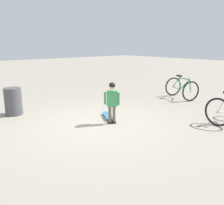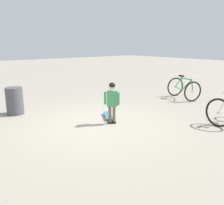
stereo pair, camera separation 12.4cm
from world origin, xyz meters
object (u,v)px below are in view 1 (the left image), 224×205
object	(u,v)px
skateboard	(108,115)
bicycle_near	(182,88)
child_person	(112,98)
trash_bin	(13,101)

from	to	relation	value
skateboard	bicycle_near	distance (m)	3.62
child_person	trash_bin	bearing A→B (deg)	-56.46
bicycle_near	child_person	bearing A→B (deg)	8.18
skateboard	bicycle_near	world-z (taller)	bicycle_near
skateboard	trash_bin	bearing A→B (deg)	-46.72
child_person	skateboard	xyz separation A→B (m)	(-0.24, -0.46, -0.60)
bicycle_near	trash_bin	size ratio (longest dim) A/B	1.60
trash_bin	child_person	bearing A→B (deg)	123.54
skateboard	bicycle_near	xyz separation A→B (m)	(-3.61, -0.09, 0.32)
skateboard	trash_bin	distance (m)	2.72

